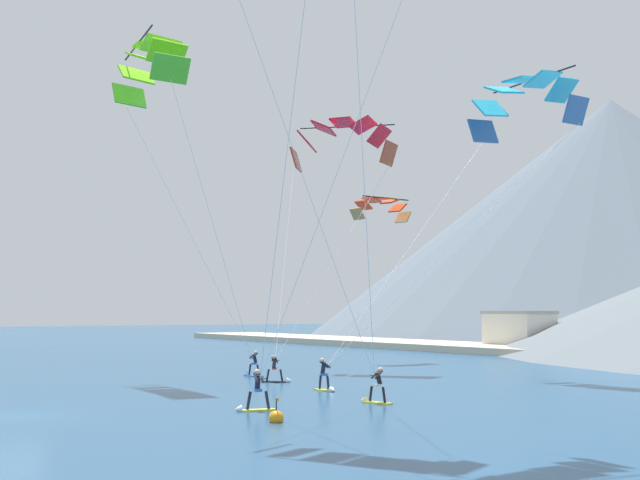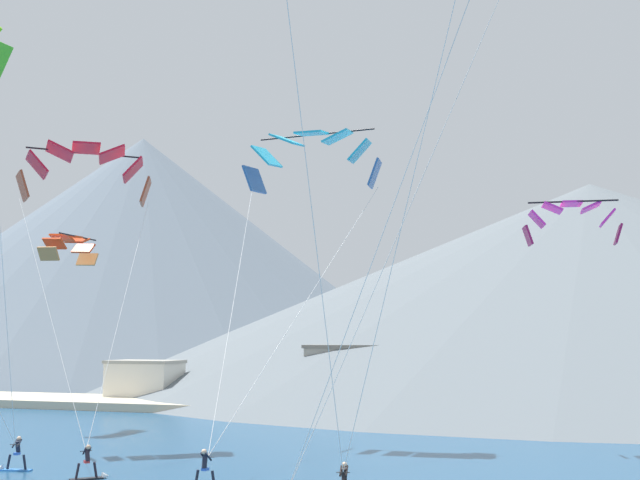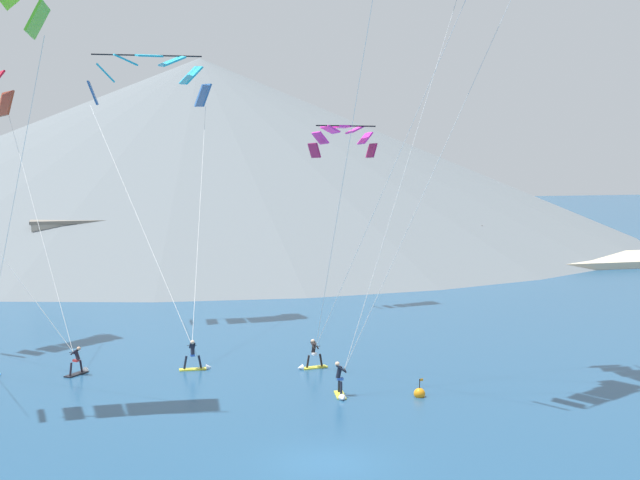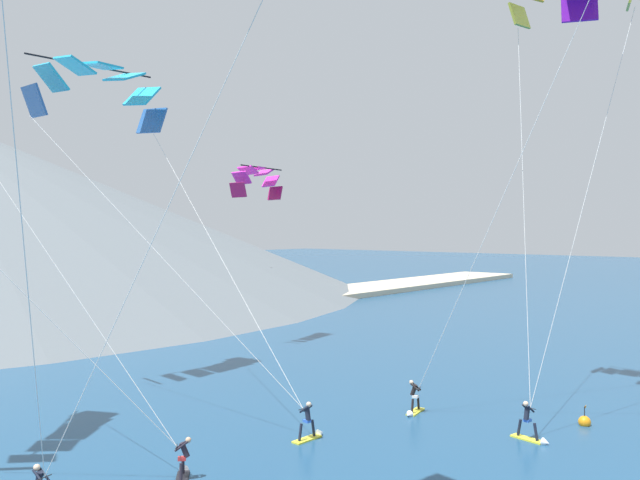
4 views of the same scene
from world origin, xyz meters
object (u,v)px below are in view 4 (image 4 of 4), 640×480
at_px(kitesurfer_mid_center, 532,429).
at_px(kitesurfer_near_lead, 311,427).
at_px(kitesurfer_near_trail, 183,465).
at_px(kitesurfer_far_left, 413,404).
at_px(parafoil_kite_distant_high_outer, 257,179).
at_px(race_marker_buoy, 585,422).
at_px(parafoil_kite_near_lead, 100,87).

bearing_deg(kitesurfer_mid_center, kitesurfer_near_lead, 129.23).
height_order(kitesurfer_near_trail, kitesurfer_mid_center, kitesurfer_mid_center).
bearing_deg(kitesurfer_near_lead, kitesurfer_near_trail, 173.46).
bearing_deg(kitesurfer_far_left, kitesurfer_mid_center, -90.80).
distance_m(parafoil_kite_distant_high_outer, race_marker_buoy, 29.50).
bearing_deg(kitesurfer_near_lead, parafoil_kite_distant_high_outer, 52.53).
height_order(kitesurfer_mid_center, race_marker_buoy, kitesurfer_mid_center).
xyz_separation_m(parafoil_kite_near_lead, race_marker_buoy, (10.74, -23.67, -17.09)).
xyz_separation_m(kitesurfer_near_lead, race_marker_buoy, (9.69, -8.33, -0.35)).
xyz_separation_m(kitesurfer_near_trail, kitesurfer_far_left, (12.24, -2.05, 0.01)).
bearing_deg(kitesurfer_near_lead, kitesurfer_mid_center, -50.77).
distance_m(kitesurfer_near_lead, kitesurfer_near_trail, 6.21).
xyz_separation_m(kitesurfer_far_left, parafoil_kite_distant_high_outer, (7.65, 19.25, 12.59)).
xyz_separation_m(kitesurfer_near_lead, parafoil_kite_near_lead, (-1.05, 15.34, 16.73)).
bearing_deg(parafoil_kite_distant_high_outer, kitesurfer_near_trail, -139.15).
height_order(kitesurfer_near_lead, parafoil_kite_distant_high_outer, parafoil_kite_distant_high_outer).
height_order(kitesurfer_near_trail, race_marker_buoy, kitesurfer_near_trail).
relative_size(kitesurfer_mid_center, parafoil_kite_distant_high_outer, 0.32).
height_order(kitesurfer_near_trail, parafoil_kite_near_lead, parafoil_kite_near_lead).
relative_size(parafoil_kite_near_lead, race_marker_buoy, 17.03).
bearing_deg(parafoil_kite_near_lead, kitesurfer_near_trail, -109.28).
relative_size(kitesurfer_mid_center, parafoil_kite_near_lead, 0.10).
bearing_deg(kitesurfer_far_left, kitesurfer_near_lead, 167.49).
bearing_deg(kitesurfer_mid_center, parafoil_kite_near_lead, 107.24).
xyz_separation_m(kitesurfer_near_lead, kitesurfer_mid_center, (5.99, -7.33, 0.02)).
relative_size(kitesurfer_near_trail, race_marker_buoy, 1.60).
distance_m(kitesurfer_far_left, parafoil_kite_near_lead, 24.72).
xyz_separation_m(kitesurfer_mid_center, parafoil_kite_distant_high_outer, (7.73, 25.24, 12.52)).
distance_m(parafoil_kite_near_lead, parafoil_kite_distant_high_outer, 15.57).
bearing_deg(race_marker_buoy, kitesurfer_near_trail, 150.32).
height_order(kitesurfer_far_left, race_marker_buoy, kitesurfer_far_left).
xyz_separation_m(kitesurfer_far_left, parafoil_kite_near_lead, (-7.12, 16.69, 16.79)).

